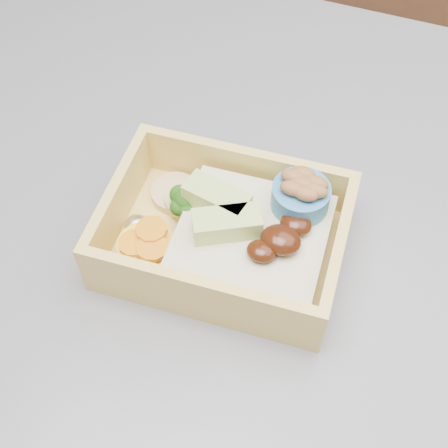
% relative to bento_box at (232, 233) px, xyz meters
% --- Properties ---
extents(bento_box, '(0.17, 0.13, 0.06)m').
position_rel_bento_box_xyz_m(bento_box, '(0.00, 0.00, 0.00)').
color(bento_box, '#DDBC5B').
rests_on(bento_box, island).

